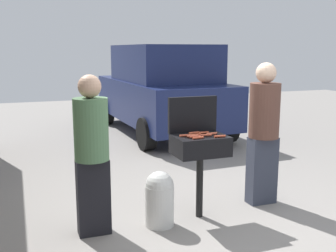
{
  "coord_description": "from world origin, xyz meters",
  "views": [
    {
      "loc": [
        -2.09,
        -3.86,
        1.92
      ],
      "look_at": [
        -0.38,
        0.72,
        1.0
      ],
      "focal_mm": 43.57,
      "sensor_mm": 36.0,
      "label": 1
    }
  ],
  "objects": [
    {
      "name": "grill_lid_open",
      "position": [
        -0.18,
        0.44,
        1.17
      ],
      "size": [
        0.6,
        0.05,
        0.42
      ],
      "primitive_type": "cube",
      "color": "black",
      "rests_on": "bbq_grill"
    },
    {
      "name": "hot_dog_6",
      "position": [
        -0.3,
        0.18,
        0.98
      ],
      "size": [
        0.13,
        0.03,
        0.03
      ],
      "primitive_type": "cylinder",
      "rotation": [
        0.0,
        1.57,
        -0.05
      ],
      "color": "#C6593D",
      "rests_on": "bbq_grill"
    },
    {
      "name": "person_right",
      "position": [
        0.74,
        0.35,
        0.96
      ],
      "size": [
        0.37,
        0.37,
        1.77
      ],
      "rotation": [
        0.0,
        0.0,
        3.22
      ],
      "color": "#333847",
      "rests_on": "ground"
    },
    {
      "name": "ground_plane",
      "position": [
        0.0,
        0.0,
        0.0
      ],
      "size": [
        24.0,
        24.0,
        0.0
      ],
      "primitive_type": "plane",
      "color": "gray"
    },
    {
      "name": "hot_dog_0",
      "position": [
        -0.13,
        0.17,
        0.98
      ],
      "size": [
        0.13,
        0.04,
        0.03
      ],
      "primitive_type": "cylinder",
      "rotation": [
        0.0,
        1.57,
        -0.1
      ],
      "color": "#B74C33",
      "rests_on": "bbq_grill"
    },
    {
      "name": "hot_dog_1",
      "position": [
        -0.28,
        0.14,
        0.98
      ],
      "size": [
        0.13,
        0.03,
        0.03
      ],
      "primitive_type": "cylinder",
      "rotation": [
        0.0,
        1.57,
        -0.01
      ],
      "color": "#B74C33",
      "rests_on": "bbq_grill"
    },
    {
      "name": "hot_dog_2",
      "position": [
        -0.36,
        0.23,
        0.98
      ],
      "size": [
        0.13,
        0.03,
        0.03
      ],
      "primitive_type": "cylinder",
      "rotation": [
        0.0,
        1.57,
        -0.07
      ],
      "color": "#B74C33",
      "rests_on": "bbq_grill"
    },
    {
      "name": "hot_dog_8",
      "position": [
        -0.02,
        0.06,
        0.98
      ],
      "size": [
        0.13,
        0.04,
        0.03
      ],
      "primitive_type": "cylinder",
      "rotation": [
        0.0,
        1.57,
        -0.08
      ],
      "color": "#AD4228",
      "rests_on": "bbq_grill"
    },
    {
      "name": "person_left",
      "position": [
        -1.41,
        0.2,
        0.91
      ],
      "size": [
        0.35,
        0.35,
        1.68
      ],
      "rotation": [
        0.0,
        0.0,
        -0.09
      ],
      "color": "black",
      "rests_on": "ground"
    },
    {
      "name": "propane_tank",
      "position": [
        -0.69,
        0.15,
        0.32
      ],
      "size": [
        0.32,
        0.32,
        0.62
      ],
      "color": "silver",
      "rests_on": "ground"
    },
    {
      "name": "hot_dog_9",
      "position": [
        -0.04,
        0.22,
        0.98
      ],
      "size": [
        0.13,
        0.03,
        0.03
      ],
      "primitive_type": "cylinder",
      "rotation": [
        0.0,
        1.57,
        -0.04
      ],
      "color": "#C6593D",
      "rests_on": "bbq_grill"
    },
    {
      "name": "hot_dog_5",
      "position": [
        -0.1,
        0.3,
        0.98
      ],
      "size": [
        0.13,
        0.03,
        0.03
      ],
      "primitive_type": "cylinder",
      "rotation": [
        0.0,
        1.57,
        0.07
      ],
      "color": "#AD4228",
      "rests_on": "bbq_grill"
    },
    {
      "name": "hot_dog_7",
      "position": [
        -0.24,
        0.23,
        0.98
      ],
      "size": [
        0.13,
        0.04,
        0.03
      ],
      "primitive_type": "cylinder",
      "rotation": [
        0.0,
        1.57,
        -0.09
      ],
      "color": "#AD4228",
      "rests_on": "bbq_grill"
    },
    {
      "name": "hot_dog_4",
      "position": [
        -0.21,
        0.33,
        0.98
      ],
      "size": [
        0.13,
        0.03,
        0.03
      ],
      "primitive_type": "cylinder",
      "rotation": [
        0.0,
        1.57,
        0.03
      ],
      "color": "#AD4228",
      "rests_on": "bbq_grill"
    },
    {
      "name": "hot_dog_3",
      "position": [
        -0.27,
        0.07,
        0.98
      ],
      "size": [
        0.13,
        0.04,
        0.03
      ],
      "primitive_type": "cylinder",
      "rotation": [
        0.0,
        1.57,
        0.09
      ],
      "color": "#AD4228",
      "rests_on": "bbq_grill"
    },
    {
      "name": "parked_minivan",
      "position": [
        1.05,
        4.99,
        1.03
      ],
      "size": [
        2.15,
        4.46,
        2.02
      ],
      "rotation": [
        0.0,
        0.0,
        3.18
      ],
      "color": "navy",
      "rests_on": "ground"
    },
    {
      "name": "bbq_grill",
      "position": [
        -0.18,
        0.22,
        0.82
      ],
      "size": [
        0.6,
        0.44,
        0.96
      ],
      "color": "black",
      "rests_on": "ground"
    }
  ]
}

